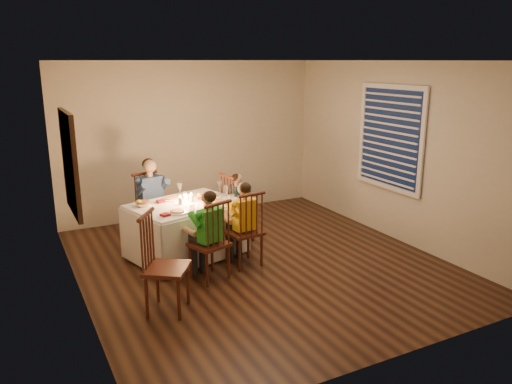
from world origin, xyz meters
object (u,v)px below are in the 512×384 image
chair_near_right (244,265)px  child_green (210,278)px  adult (154,240)px  chair_extra (169,310)px  serving_bowl (143,204)px  dining_table (186,218)px  chair_end (238,239)px  child_teal (238,239)px  child_yellow (244,265)px  chair_adult (154,240)px  chair_near_left (210,278)px

chair_near_right → child_green: child_green is taller
chair_near_right → adult: adult is taller
chair_extra → serving_bowl: size_ratio=5.15×
dining_table → chair_end: (0.89, 0.24, -0.53)m
chair_end → child_teal: chair_end is taller
adult → child_yellow: size_ratio=1.11×
chair_adult → chair_near_left: 1.64m
dining_table → serving_bowl: (-0.54, 0.12, 0.24)m
chair_extra → serving_bowl: serving_bowl is taller
chair_adult → chair_extra: chair_extra is taller
dining_table → chair_near_left: dining_table is taller
child_green → child_yellow: (0.56, 0.19, 0.00)m
chair_extra → serving_bowl: (0.17, 1.51, 0.77)m
chair_near_left → child_yellow: size_ratio=0.91×
dining_table → serving_bowl: size_ratio=7.83×
dining_table → chair_extra: bearing=-132.9°
child_yellow → serving_bowl: 1.55m
chair_near_left → child_green: size_ratio=0.91×
chair_near_left → child_green: child_green is taller
chair_extra → adult: (0.46, 2.17, 0.00)m
child_green → chair_end: bearing=-146.5°
chair_near_right → child_teal: 0.96m
chair_near_left → chair_near_right: 0.59m
chair_end → adult: 1.26m
chair_end → child_yellow: 0.96m
chair_near_right → adult: (-0.80, 1.43, 0.00)m
child_yellow → dining_table: bearing=-56.5°
serving_bowl → chair_adult: bearing=66.0°
chair_adult → serving_bowl: 1.06m
child_green → child_yellow: child_green is taller
chair_near_left → dining_table: bearing=-107.6°
chair_end → child_teal: 0.00m
child_teal → chair_adult: bearing=58.0°
chair_adult → chair_near_left: (0.24, -1.62, 0.00)m
child_green → child_teal: bearing=-146.5°
child_teal → adult: bearing=58.0°
chair_adult → child_yellow: bearing=-73.6°
adult → dining_table: bearing=-85.2°
adult → serving_bowl: size_ratio=5.84×
chair_adult → chair_end: 1.26m
adult → child_teal: 1.26m
chair_near_left → child_green: (0.00, 0.00, 0.00)m
chair_extra → adult: adult is taller
chair_adult → chair_extra: bearing=-114.9°
chair_extra → chair_end: bearing=-10.1°
dining_table → chair_extra: dining_table is taller
dining_table → chair_adult: size_ratio=1.63×
chair_near_right → chair_end: (0.34, 0.90, 0.00)m
chair_extra → chair_adult: bearing=22.3°
chair_near_right → serving_bowl: bearing=-41.9°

